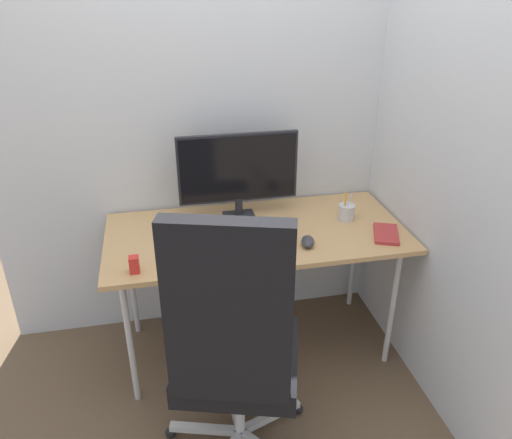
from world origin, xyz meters
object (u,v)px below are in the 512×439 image
at_px(notebook, 386,234).
at_px(keyboard, 230,256).
at_px(monitor, 238,170).
at_px(mouse, 308,242).
at_px(office_chair, 235,347).
at_px(pen_holder, 346,212).
at_px(desk_clamp_accessory, 134,265).

bearing_deg(notebook, keyboard, -153.84).
relative_size(monitor, keyboard, 1.36).
bearing_deg(mouse, office_chair, -115.19).
xyz_separation_m(keyboard, pen_holder, (0.65, 0.26, 0.03)).
bearing_deg(office_chair, monitor, 78.87).
relative_size(mouse, notebook, 0.50).
distance_m(pen_holder, desk_clamp_accessory, 1.10).
bearing_deg(monitor, mouse, -54.54).
bearing_deg(desk_clamp_accessory, pen_holder, 15.20).
bearing_deg(desk_clamp_accessory, office_chair, -51.98).
height_order(pen_holder, notebook, pen_holder).
distance_m(office_chair, notebook, 1.00).
distance_m(office_chair, monitor, 0.97).
distance_m(keyboard, pen_holder, 0.70).
xyz_separation_m(office_chair, mouse, (0.44, 0.52, 0.11)).
distance_m(mouse, pen_holder, 0.35).
relative_size(monitor, notebook, 3.03).
bearing_deg(notebook, monitor, 173.90).
bearing_deg(mouse, pen_holder, 53.49).
bearing_deg(notebook, pen_holder, 144.12).
relative_size(mouse, desk_clamp_accessory, 1.33).
height_order(office_chair, keyboard, office_chair).
height_order(monitor, pen_holder, monitor).
distance_m(monitor, desk_clamp_accessory, 0.72).
xyz_separation_m(office_chair, pen_holder, (0.71, 0.74, 0.13)).
xyz_separation_m(mouse, notebook, (0.40, 0.02, -0.01)).
xyz_separation_m(office_chair, monitor, (0.18, 0.89, 0.35)).
distance_m(monitor, notebook, 0.79).
distance_m(notebook, desk_clamp_accessory, 1.20).
height_order(notebook, desk_clamp_accessory, desk_clamp_accessory).
xyz_separation_m(monitor, pen_holder, (0.54, -0.15, -0.22)).
bearing_deg(mouse, desk_clamp_accessory, -160.27).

